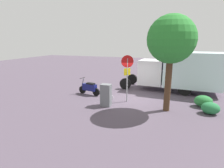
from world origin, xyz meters
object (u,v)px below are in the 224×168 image
at_px(bike_rack_hoop, 108,99).
at_px(motorcycle, 89,88).
at_px(box_truck_near, 179,70).
at_px(stop_sign, 127,71).
at_px(street_tree, 171,40).
at_px(utility_cabinet, 106,95).

bearing_deg(bike_rack_hoop, motorcycle, -18.43).
bearing_deg(box_truck_near, bike_rack_hoop, 42.70).
height_order(box_truck_near, motorcycle, box_truck_near).
height_order(stop_sign, street_tree, street_tree).
distance_m(box_truck_near, stop_sign, 4.82).
bearing_deg(stop_sign, bike_rack_hoop, -2.01).
xyz_separation_m(street_tree, utility_cabinet, (3.47, 0.45, -3.19)).
bearing_deg(street_tree, motorcycle, -13.31).
xyz_separation_m(box_truck_near, motorcycle, (6.03, 3.10, -1.13)).
distance_m(motorcycle, stop_sign, 3.33).
height_order(motorcycle, bike_rack_hoop, motorcycle).
bearing_deg(street_tree, stop_sign, -15.77).
relative_size(utility_cabinet, bike_rack_hoop, 1.57).
height_order(box_truck_near, stop_sign, box_truck_near).
xyz_separation_m(stop_sign, bike_rack_hoop, (1.34, -0.05, -1.98)).
relative_size(box_truck_near, motorcycle, 4.12).
bearing_deg(street_tree, bike_rack_hoop, -11.10).
bearing_deg(stop_sign, street_tree, 164.23).
distance_m(stop_sign, street_tree, 3.20).
height_order(box_truck_near, bike_rack_hoop, box_truck_near).
height_order(box_truck_near, utility_cabinet, box_truck_near).
distance_m(street_tree, bike_rack_hoop, 5.48).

